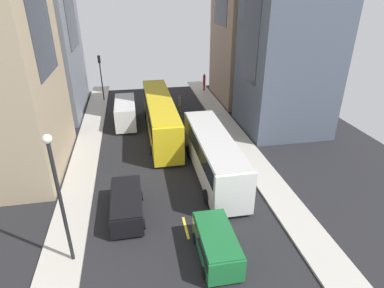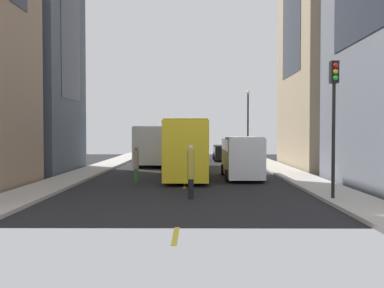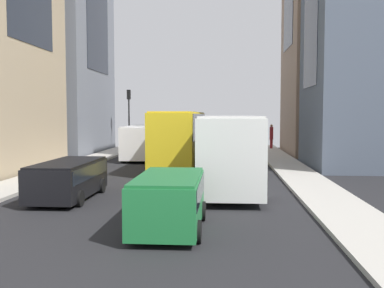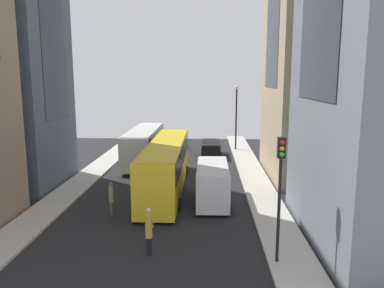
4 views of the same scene
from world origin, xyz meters
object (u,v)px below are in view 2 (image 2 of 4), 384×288
(streetcar_yellow, at_px, (188,143))
(traffic_light_near_corner, at_px, (334,103))
(pedestrian_crossing_near, at_px, (191,170))
(city_bus_white, at_px, (155,142))
(car_green_1, at_px, (179,149))
(pedestrian_walking_far, at_px, (136,163))
(car_black_0, at_px, (224,152))
(delivery_van_white, at_px, (241,154))

(streetcar_yellow, xyz_separation_m, traffic_light_near_corner, (6.18, -11.47, 1.95))
(pedestrian_crossing_near, bearing_deg, traffic_light_near_corner, -62.68)
(city_bus_white, relative_size, car_green_1, 2.72)
(streetcar_yellow, bearing_deg, pedestrian_walking_far, -116.51)
(streetcar_yellow, bearing_deg, car_green_1, 94.28)
(car_black_0, bearing_deg, delivery_van_white, -90.04)
(pedestrian_walking_far, bearing_deg, delivery_van_white, -28.76)
(streetcar_yellow, height_order, traffic_light_near_corner, traffic_light_near_corner)
(city_bus_white, height_order, traffic_light_near_corner, traffic_light_near_corner)
(car_green_1, relative_size, pedestrian_walking_far, 1.96)
(car_green_1, relative_size, pedestrian_crossing_near, 1.75)
(delivery_van_white, height_order, traffic_light_near_corner, traffic_light_near_corner)
(city_bus_white, xyz_separation_m, car_green_1, (1.86, 8.23, -1.04))
(car_black_0, bearing_deg, city_bus_white, -150.36)
(streetcar_yellow, height_order, car_green_1, streetcar_yellow)
(delivery_van_white, bearing_deg, car_green_1, 103.11)
(streetcar_yellow, distance_m, car_black_0, 13.07)
(car_green_1, bearing_deg, streetcar_yellow, -85.72)
(city_bus_white, xyz_separation_m, pedestrian_walking_far, (0.35, -14.42, -0.88))
(car_green_1, xyz_separation_m, traffic_light_near_corner, (7.46, -28.54, 3.11))
(city_bus_white, xyz_separation_m, traffic_light_near_corner, (9.32, -20.31, 2.07))
(traffic_light_near_corner, bearing_deg, streetcar_yellow, 118.31)
(delivery_van_white, distance_m, car_black_0, 15.54)
(car_black_0, distance_m, pedestrian_crossing_near, 23.53)
(car_green_1, distance_m, pedestrian_crossing_near, 27.88)
(delivery_van_white, height_order, pedestrian_walking_far, delivery_van_white)
(car_black_0, distance_m, traffic_light_near_corner, 24.40)
(pedestrian_walking_far, bearing_deg, car_green_1, 34.49)
(pedestrian_crossing_near, relative_size, traffic_light_near_corner, 0.41)
(streetcar_yellow, xyz_separation_m, delivery_van_white, (3.39, -2.97, -0.61))
(car_black_0, height_order, pedestrian_crossing_near, pedestrian_crossing_near)
(car_green_1, bearing_deg, traffic_light_near_corner, -75.36)
(car_green_1, relative_size, traffic_light_near_corner, 0.72)
(city_bus_white, distance_m, car_green_1, 8.50)
(delivery_van_white, bearing_deg, traffic_light_near_corner, -71.85)
(car_black_0, bearing_deg, car_green_1, 136.03)
(city_bus_white, relative_size, traffic_light_near_corner, 1.96)
(car_black_0, xyz_separation_m, pedestrian_walking_far, (-6.18, -18.14, 0.23))
(city_bus_white, xyz_separation_m, streetcar_yellow, (3.14, -8.84, 0.12))
(car_black_0, distance_m, pedestrian_walking_far, 19.16)
(streetcar_yellow, bearing_deg, traffic_light_near_corner, -61.69)
(car_green_1, height_order, pedestrian_crossing_near, pedestrian_crossing_near)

